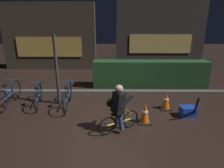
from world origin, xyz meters
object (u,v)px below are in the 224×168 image
at_px(parked_bike_center_left, 68,96).
at_px(blue_crate, 188,111).
at_px(street_post, 57,71).
at_px(cyclist, 118,108).
at_px(traffic_cone_far, 166,101).
at_px(traffic_cone_near, 145,113).
at_px(closed_umbrella, 196,108).
at_px(parked_bike_left_mid, 38,96).
at_px(parked_bike_leftmost, 10,95).

relative_size(parked_bike_center_left, blue_crate, 3.90).
distance_m(street_post, cyclist, 2.66).
bearing_deg(traffic_cone_far, traffic_cone_near, -131.96).
xyz_separation_m(cyclist, closed_umbrella, (2.19, 0.57, -0.24)).
height_order(traffic_cone_near, closed_umbrella, closed_umbrella).
bearing_deg(traffic_cone_far, cyclist, -139.79).
relative_size(traffic_cone_far, blue_crate, 1.28).
height_order(parked_bike_left_mid, traffic_cone_far, parked_bike_left_mid).
height_order(blue_crate, cyclist, cyclist).
height_order(parked_bike_center_left, blue_crate, parked_bike_center_left).
bearing_deg(street_post, parked_bike_center_left, -34.10).
height_order(traffic_cone_near, cyclist, cyclist).
relative_size(parked_bike_left_mid, traffic_cone_far, 2.73).
bearing_deg(blue_crate, parked_bike_left_mid, 170.75).
relative_size(traffic_cone_near, cyclist, 0.46).
distance_m(street_post, traffic_cone_far, 3.66).
bearing_deg(traffic_cone_far, parked_bike_center_left, 177.12).
height_order(parked_bike_left_mid, parked_bike_center_left, parked_bike_center_left).
bearing_deg(traffic_cone_far, parked_bike_left_mid, 176.38).
distance_m(parked_bike_center_left, closed_umbrella, 3.91).
distance_m(street_post, blue_crate, 4.27).
xyz_separation_m(traffic_cone_far, blue_crate, (0.53, -0.50, -0.12)).
xyz_separation_m(street_post, traffic_cone_near, (2.72, -1.30, -0.88)).
xyz_separation_m(parked_bike_center_left, closed_umbrella, (3.80, -0.91, 0.03)).
height_order(traffic_cone_near, blue_crate, traffic_cone_near).
distance_m(traffic_cone_near, traffic_cone_far, 1.21).
bearing_deg(closed_umbrella, traffic_cone_far, -127.82).
bearing_deg(street_post, closed_umbrella, -15.47).
relative_size(street_post, parked_bike_leftmost, 1.33).
bearing_deg(traffic_cone_far, parked_bike_leftmost, 176.79).
relative_size(street_post, closed_umbrella, 2.72).
height_order(traffic_cone_far, closed_umbrella, closed_umbrella).
bearing_deg(parked_bike_leftmost, blue_crate, -101.48).
relative_size(cyclist, closed_umbrella, 1.47).
bearing_deg(parked_bike_leftmost, parked_bike_left_mid, -94.97).
bearing_deg(parked_bike_center_left, traffic_cone_far, -97.15).
bearing_deg(parked_bike_leftmost, parked_bike_center_left, -97.27).
relative_size(street_post, parked_bike_center_left, 1.35).
bearing_deg(cyclist, closed_umbrella, -16.86).
xyz_separation_m(parked_bike_left_mid, parked_bike_center_left, (1.00, -0.10, 0.03)).
distance_m(street_post, parked_bike_leftmost, 1.80).
bearing_deg(cyclist, blue_crate, -10.00).
distance_m(street_post, traffic_cone_near, 3.14).
height_order(parked_bike_leftmost, blue_crate, parked_bike_leftmost).
height_order(parked_bike_left_mid, cyclist, cyclist).
bearing_deg(parked_bike_leftmost, street_post, -89.63).
xyz_separation_m(parked_bike_leftmost, parked_bike_left_mid, (0.96, -0.02, -0.03)).
bearing_deg(cyclist, traffic_cone_far, 8.79).
bearing_deg(traffic_cone_near, blue_crate, 16.66).
relative_size(traffic_cone_far, cyclist, 0.45).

